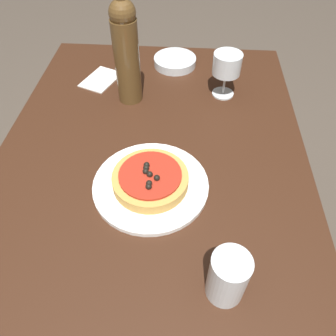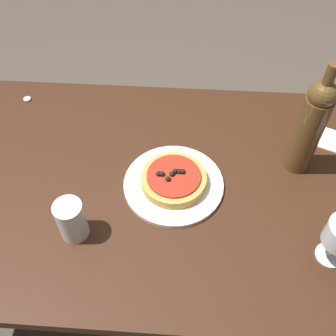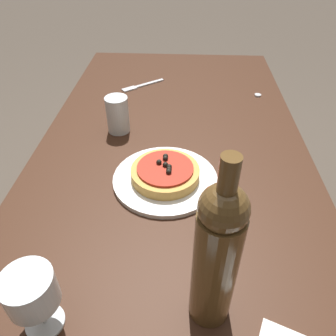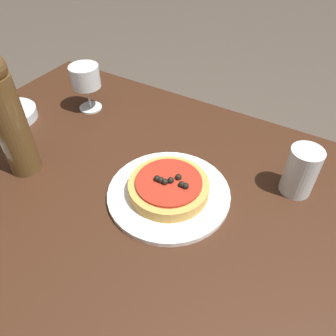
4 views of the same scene
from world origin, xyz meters
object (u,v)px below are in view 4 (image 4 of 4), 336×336
object	(u,v)px
dinner_plate	(169,193)
wine_glass	(85,78)
water_cup	(301,171)
side_bowl	(11,115)
wine_bottle	(6,114)
pizza	(169,187)
dining_table	(215,244)

from	to	relation	value
dinner_plate	wine_glass	distance (m)	0.43
water_cup	side_bowl	size ratio (longest dim) A/B	0.79
wine_glass	wine_bottle	xyz separation A→B (m)	(0.04, -0.28, 0.06)
dinner_plate	pizza	distance (m)	0.02
pizza	water_cup	bearing A→B (deg)	34.43
dinner_plate	wine_glass	size ratio (longest dim) A/B	2.01
dining_table	wine_bottle	world-z (taller)	wine_bottle
pizza	dining_table	bearing A→B (deg)	-4.64
pizza	wine_bottle	xyz separation A→B (m)	(-0.34, -0.10, 0.13)
wine_glass	side_bowl	size ratio (longest dim) A/B	0.94
wine_bottle	water_cup	bearing A→B (deg)	24.19
dinner_plate	side_bowl	bearing A→B (deg)	177.27
water_cup	side_bowl	distance (m)	0.79
dinner_plate	water_cup	distance (m)	0.29
wine_bottle	side_bowl	distance (m)	0.27
wine_glass	water_cup	world-z (taller)	wine_glass
water_cup	wine_bottle	bearing A→B (deg)	-155.81
dinner_plate	pizza	size ratio (longest dim) A/B	1.54
water_cup	dinner_plate	bearing A→B (deg)	-145.59
dinner_plate	dining_table	bearing A→B (deg)	-4.64
wine_glass	wine_bottle	size ratio (longest dim) A/B	0.40
wine_bottle	water_cup	size ratio (longest dim) A/B	2.99
pizza	wine_bottle	distance (m)	0.38
dining_table	wine_glass	world-z (taller)	wine_glass
dinner_plate	wine_bottle	distance (m)	0.38
dining_table	water_cup	size ratio (longest dim) A/B	13.88
dinner_plate	wine_bottle	bearing A→B (deg)	-163.99
pizza	wine_bottle	size ratio (longest dim) A/B	0.51
water_cup	dining_table	bearing A→B (deg)	-122.41
dining_table	water_cup	distance (m)	0.24
wine_glass	water_cup	xyz separation A→B (m)	(0.61, -0.02, -0.04)
wine_bottle	dining_table	bearing A→B (deg)	10.62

